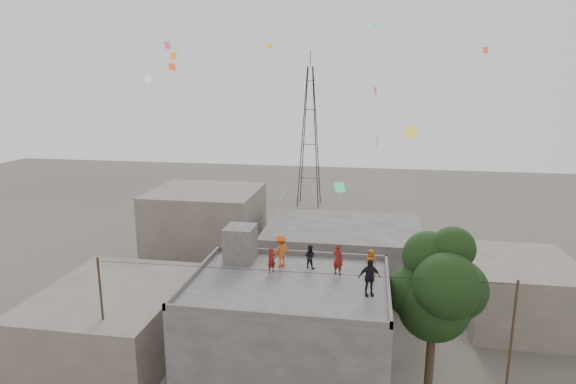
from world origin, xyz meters
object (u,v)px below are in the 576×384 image
at_px(stair_head_box, 241,244).
at_px(person_dark_adult, 369,277).
at_px(tree, 438,288).
at_px(person_red_adult, 338,259).
at_px(transmission_tower, 310,137).

bearing_deg(stair_head_box, person_dark_adult, -25.58).
xyz_separation_m(tree, person_red_adult, (-5.01, 0.87, 0.83)).
height_order(tree, person_dark_adult, tree).
distance_m(tree, person_dark_adult, 3.78).
bearing_deg(person_dark_adult, tree, 5.47).
relative_size(tree, person_red_adult, 5.48).
height_order(tree, person_red_adult, tree).
xyz_separation_m(stair_head_box, transmission_tower, (-0.80, 37.40, 1.97)).
bearing_deg(person_red_adult, person_dark_adult, 154.01).
bearing_deg(tree, person_red_adult, 170.09).
bearing_deg(transmission_tower, person_red_adult, -80.63).
xyz_separation_m(stair_head_box, tree, (10.57, -2.00, -1.00)).
xyz_separation_m(stair_head_box, person_dark_adult, (7.18, -3.44, -0.10)).
distance_m(person_red_adult, person_dark_adult, 2.82).
relative_size(transmission_tower, person_dark_adult, 11.06).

